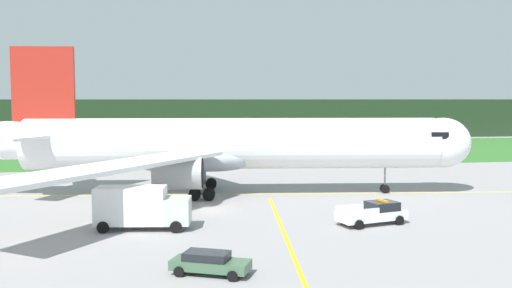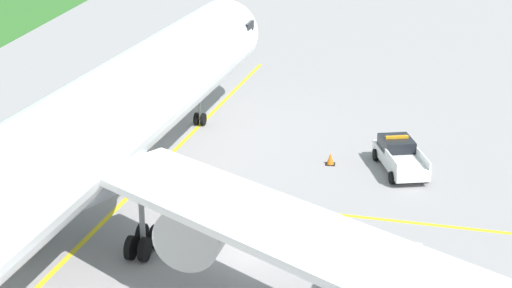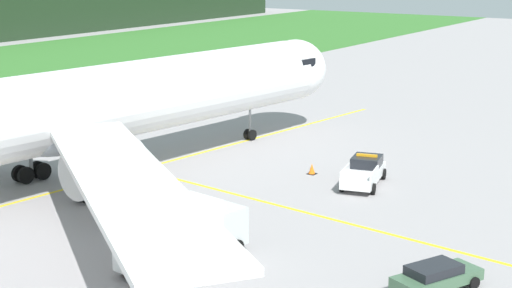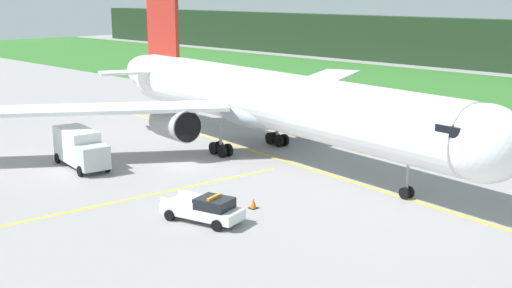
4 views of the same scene
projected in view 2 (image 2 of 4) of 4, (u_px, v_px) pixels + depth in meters
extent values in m
plane|color=gray|center=(242.00, 254.00, 39.61)|extent=(320.00, 320.00, 0.00)
cube|color=yellow|center=(106.00, 219.00, 43.31)|extent=(67.41, 8.56, 0.01)
cube|color=yellow|center=(454.00, 227.00, 42.35)|extent=(4.11, 31.11, 0.01)
cylinder|color=white|center=(99.00, 125.00, 41.46)|extent=(42.75, 10.41, 5.29)
ellipsoid|color=white|center=(224.00, 34.00, 61.67)|extent=(6.42, 5.96, 5.29)
ellipsoid|color=#AAB2BD|center=(83.00, 166.00, 40.03)|extent=(10.54, 6.72, 2.91)
cube|color=black|center=(219.00, 25.00, 60.21)|extent=(2.40, 5.21, 0.70)
cube|color=white|center=(340.00, 252.00, 29.90)|extent=(18.93, 23.59, 0.35)
cylinder|color=#AEAEAE|center=(201.00, 220.00, 35.87)|extent=(4.75, 3.50, 2.98)
cylinder|color=black|center=(216.00, 199.00, 37.92)|extent=(0.45, 2.74, 2.74)
cylinder|color=gray|center=(199.00, 101.00, 57.32)|extent=(0.20, 0.20, 2.70)
cylinder|color=black|center=(197.00, 119.00, 57.85)|extent=(0.92, 0.33, 0.90)
cylinder|color=black|center=(203.00, 119.00, 57.73)|extent=(0.92, 0.33, 0.90)
cylinder|color=gray|center=(15.00, 202.00, 40.61)|extent=(0.28, 0.28, 2.70)
cylinder|color=black|center=(31.00, 222.00, 41.63)|extent=(1.23, 0.44, 1.20)
cylinder|color=black|center=(19.00, 220.00, 41.80)|extent=(1.23, 0.44, 1.20)
cylinder|color=black|center=(17.00, 233.00, 40.36)|extent=(1.23, 0.44, 1.20)
cylinder|color=black|center=(4.00, 232.00, 40.53)|extent=(1.23, 0.44, 1.20)
cylinder|color=gray|center=(142.00, 217.00, 38.99)|extent=(0.28, 0.28, 2.70)
cylinder|color=black|center=(142.00, 235.00, 40.18)|extent=(1.23, 0.44, 1.20)
cylinder|color=black|center=(155.00, 237.00, 40.01)|extent=(1.23, 0.44, 1.20)
cylinder|color=black|center=(131.00, 248.00, 38.91)|extent=(1.23, 0.44, 1.20)
cylinder|color=black|center=(145.00, 249.00, 38.74)|extent=(1.23, 0.44, 1.20)
cube|color=silver|center=(400.00, 160.00, 49.49)|extent=(5.97, 3.38, 0.70)
cube|color=black|center=(396.00, 144.00, 50.19)|extent=(2.65, 2.39, 0.70)
cube|color=silver|center=(391.00, 160.00, 47.92)|extent=(2.65, 0.76, 0.45)
cube|color=silver|center=(423.00, 158.00, 48.14)|extent=(2.65, 0.76, 0.45)
cube|color=orange|center=(397.00, 137.00, 50.04)|extent=(0.55, 1.45, 0.16)
cylinder|color=black|center=(376.00, 155.00, 51.28)|extent=(0.80, 0.42, 0.76)
cylinder|color=black|center=(408.00, 153.00, 51.51)|extent=(0.80, 0.42, 0.76)
cylinder|color=black|center=(392.00, 178.00, 47.71)|extent=(0.80, 0.42, 0.76)
cylinder|color=black|center=(426.00, 176.00, 47.94)|extent=(0.80, 0.42, 0.76)
cube|color=#BAC1C1|center=(391.00, 270.00, 35.18)|extent=(2.24, 2.66, 2.00)
cylinder|color=black|center=(363.00, 286.00, 35.84)|extent=(0.93, 0.39, 0.90)
cube|color=black|center=(330.00, 164.00, 50.76)|extent=(0.61, 0.61, 0.03)
cone|color=orange|center=(330.00, 158.00, 50.63)|extent=(0.47, 0.47, 0.73)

